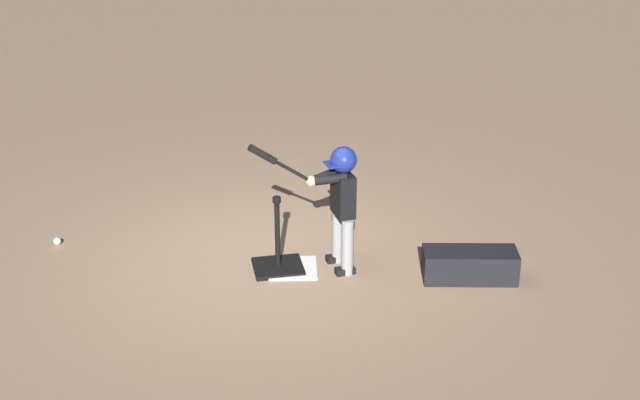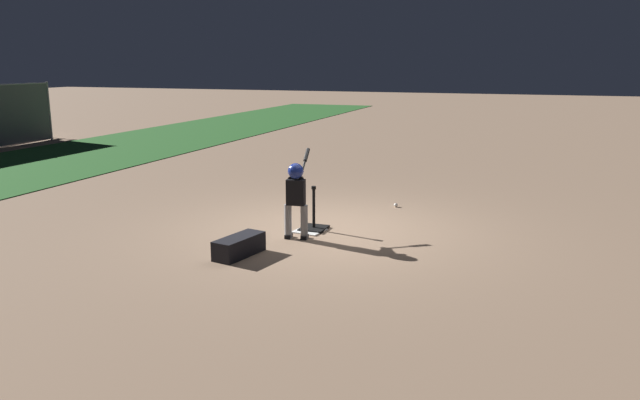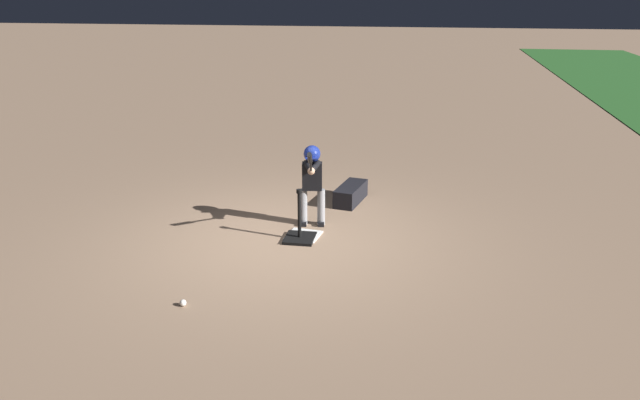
% 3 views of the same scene
% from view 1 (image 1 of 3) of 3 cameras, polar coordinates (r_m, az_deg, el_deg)
% --- Properties ---
extents(ground_plane, '(90.00, 90.00, 0.00)m').
position_cam_1_polar(ground_plane, '(8.42, -3.45, -3.80)').
color(ground_plane, '#93755B').
extents(home_plate, '(0.50, 0.50, 0.02)m').
position_cam_1_polar(home_plate, '(8.23, -1.75, -4.38)').
color(home_plate, white).
rests_on(home_plate, ground_plane).
extents(batting_tee, '(0.45, 0.41, 0.72)m').
position_cam_1_polar(batting_tee, '(8.19, -2.71, -3.84)').
color(batting_tee, black).
rests_on(batting_tee, ground_plane).
extents(batter_child, '(0.98, 0.38, 1.31)m').
position_cam_1_polar(batter_child, '(7.93, 1.26, 0.48)').
color(batter_child, gray).
rests_on(batter_child, ground_plane).
extents(baseball, '(0.07, 0.07, 0.07)m').
position_cam_1_polar(baseball, '(9.02, -16.47, -2.55)').
color(baseball, white).
rests_on(baseball, ground_plane).
extents(equipment_bag, '(0.89, 0.48, 0.28)m').
position_cam_1_polar(equipment_bag, '(8.11, 9.57, -4.12)').
color(equipment_bag, black).
rests_on(equipment_bag, ground_plane).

